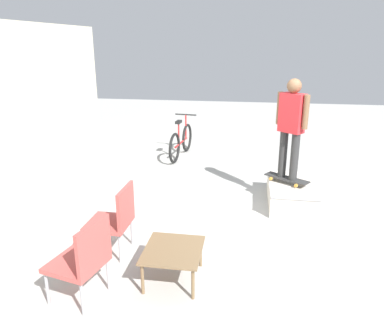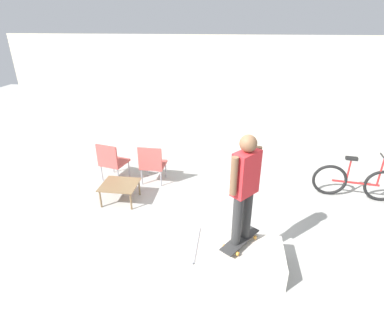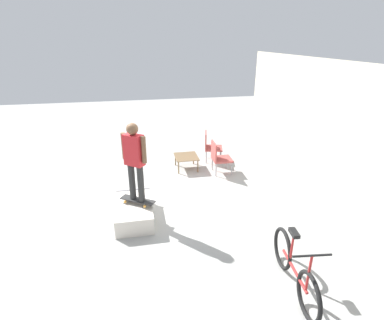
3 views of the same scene
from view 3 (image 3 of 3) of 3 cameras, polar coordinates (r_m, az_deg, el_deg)
ground_plane at (r=7.40m, az=-6.48°, el=-6.28°), size 24.00×24.00×0.00m
house_wall_back at (r=8.62m, az=27.32°, el=6.21°), size 12.00×0.06×3.00m
skate_ramp_box at (r=6.41m, az=-10.96°, el=-9.60°), size 1.29×0.74×0.38m
skateboard_on_ramp at (r=6.28m, az=-10.29°, el=-7.51°), size 0.59×0.73×0.07m
person_skater at (r=5.87m, az=-10.92°, el=0.60°), size 0.40×0.46×1.61m
coffee_table at (r=8.56m, az=-1.10°, el=0.45°), size 0.71×0.65×0.39m
patio_chair_left at (r=9.11m, az=3.54°, el=2.83°), size 0.63×0.63×0.91m
patio_chair_right at (r=8.27m, az=5.13°, el=0.71°), size 0.53×0.53×0.91m
bicycle at (r=4.93m, az=18.94°, el=-19.00°), size 1.66×0.52×0.95m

